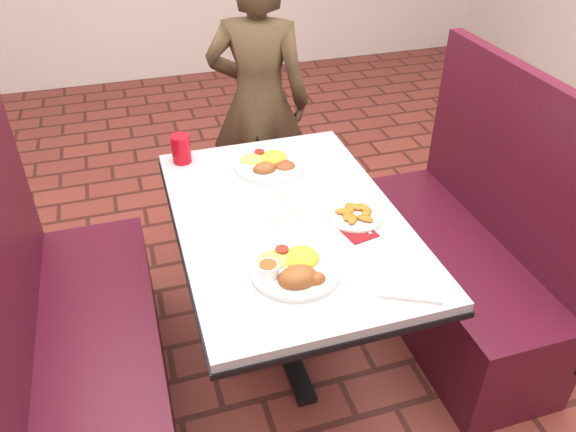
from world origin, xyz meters
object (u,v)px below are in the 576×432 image
at_px(booth_bench_right, 460,263).
at_px(plantain_plate, 355,215).
at_px(booth_bench_left, 85,344).
at_px(red_tumbler, 181,149).
at_px(dining_table, 288,237).
at_px(far_dinner_plate, 268,161).
at_px(diner_person, 259,103).
at_px(near_dinner_plate, 294,265).

distance_m(booth_bench_right, plantain_plate, 0.72).
height_order(booth_bench_left, red_tumbler, booth_bench_left).
height_order(dining_table, booth_bench_left, booth_bench_left).
xyz_separation_m(plantain_plate, red_tumbler, (-0.54, 0.60, 0.05)).
xyz_separation_m(dining_table, far_dinner_plate, (0.03, 0.37, 0.12)).
xyz_separation_m(booth_bench_right, far_dinner_plate, (-0.77, 0.37, 0.45)).
bearing_deg(far_dinner_plate, plantain_plate, -66.13).
height_order(diner_person, red_tumbler, diner_person).
xyz_separation_m(booth_bench_left, red_tumbler, (0.49, 0.52, 0.48)).
xyz_separation_m(diner_person, far_dinner_plate, (-0.14, -0.68, 0.04)).
relative_size(dining_table, far_dinner_plate, 4.22).
height_order(booth_bench_left, diner_person, diner_person).
distance_m(dining_table, far_dinner_plate, 0.39).
relative_size(booth_bench_right, plantain_plate, 5.99).
bearing_deg(red_tumbler, plantain_plate, -48.06).
xyz_separation_m(near_dinner_plate, plantain_plate, (0.30, 0.23, -0.02)).
bearing_deg(plantain_plate, red_tumbler, 131.94).
distance_m(booth_bench_left, diner_person, 1.48).
relative_size(near_dinner_plate, far_dinner_plate, 1.02).
relative_size(dining_table, near_dinner_plate, 4.12).
height_order(booth_bench_left, booth_bench_right, same).
height_order(diner_person, far_dinner_plate, diner_person).
height_order(booth_bench_right, diner_person, diner_person).
bearing_deg(near_dinner_plate, diner_person, 80.00).
xyz_separation_m(dining_table, red_tumbler, (-0.31, 0.52, 0.16)).
height_order(diner_person, plantain_plate, diner_person).
bearing_deg(near_dinner_plate, plantain_plate, 36.51).
bearing_deg(plantain_plate, booth_bench_right, 8.22).
relative_size(near_dinner_plate, plantain_plate, 1.47).
bearing_deg(near_dinner_plate, booth_bench_right, 19.39).
xyz_separation_m(diner_person, near_dinner_plate, (-0.24, -1.36, 0.05)).
height_order(booth_bench_right, near_dinner_plate, booth_bench_right).
height_order(booth_bench_left, far_dinner_plate, booth_bench_left).
bearing_deg(far_dinner_plate, diner_person, 78.70).
bearing_deg(dining_table, far_dinner_plate, 85.53).
relative_size(dining_table, red_tumbler, 10.08).
xyz_separation_m(dining_table, plantain_plate, (0.23, -0.08, 0.11)).
xyz_separation_m(booth_bench_left, booth_bench_right, (1.60, 0.00, 0.00)).
bearing_deg(diner_person, plantain_plate, 115.77).
height_order(near_dinner_plate, red_tumbler, red_tumbler).
xyz_separation_m(booth_bench_left, plantain_plate, (1.03, -0.08, 0.43)).
bearing_deg(diner_person, near_dinner_plate, 102.47).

